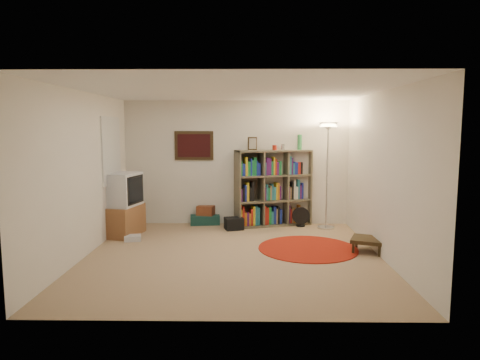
% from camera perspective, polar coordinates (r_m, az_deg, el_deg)
% --- Properties ---
extents(room, '(4.54, 4.54, 2.54)m').
position_cam_1_polar(room, '(6.47, -1.44, 0.82)').
color(room, '#977858').
rests_on(room, ground).
extents(bookshelf, '(1.58, 0.85, 1.82)m').
position_cam_1_polar(bookshelf, '(8.60, 4.28, -1.21)').
color(bookshelf, brown).
rests_on(bookshelf, ground).
extents(floor_lamp, '(0.51, 0.51, 2.06)m').
position_cam_1_polar(floor_lamp, '(8.36, 11.65, 5.14)').
color(floor_lamp, silver).
rests_on(floor_lamp, ground).
extents(floor_fan, '(0.35, 0.20, 0.39)m').
position_cam_1_polar(floor_fan, '(8.61, 8.11, -4.88)').
color(floor_fan, black).
rests_on(floor_fan, ground).
extents(tv_stand, '(0.71, 0.89, 1.15)m').
position_cam_1_polar(tv_stand, '(8.08, -15.43, -3.27)').
color(tv_stand, brown).
rests_on(tv_stand, ground).
extents(dvd_box, '(0.32, 0.29, 0.09)m').
position_cam_1_polar(dvd_box, '(7.74, -14.11, -7.51)').
color(dvd_box, silver).
rests_on(dvd_box, ground).
extents(suitcase, '(0.63, 0.45, 0.19)m').
position_cam_1_polar(suitcase, '(8.81, -4.68, -5.24)').
color(suitcase, '#143731').
rests_on(suitcase, ground).
extents(wicker_basket, '(0.38, 0.31, 0.19)m').
position_cam_1_polar(wicker_basket, '(8.74, -4.60, -4.07)').
color(wicker_basket, '#602B18').
rests_on(wicker_basket, suitcase).
extents(duffel_bag, '(0.40, 0.37, 0.23)m').
position_cam_1_polar(duffel_bag, '(8.30, -0.82, -5.83)').
color(duffel_bag, black).
rests_on(duffel_bag, ground).
extents(paper_towel, '(0.14, 0.14, 0.22)m').
position_cam_1_polar(paper_towel, '(8.42, 0.10, -5.67)').
color(paper_towel, silver).
rests_on(paper_towel, ground).
extents(red_rug, '(1.61, 1.61, 0.01)m').
position_cam_1_polar(red_rug, '(7.11, 9.02, -8.99)').
color(red_rug, maroon).
rests_on(red_rug, ground).
extents(side_table, '(0.63, 0.63, 0.22)m').
position_cam_1_polar(side_table, '(7.11, 16.67, -7.71)').
color(side_table, black).
rests_on(side_table, ground).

